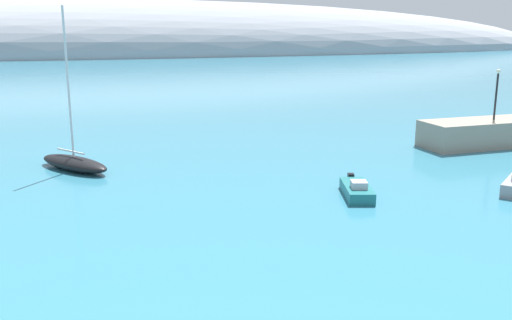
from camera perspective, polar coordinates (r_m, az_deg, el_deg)
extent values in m
ellipsoid|color=#999EA8|center=(199.36, -15.87, 10.20)|extent=(356.41, 67.69, 35.77)
ellipsoid|color=black|center=(40.10, -17.78, -0.33)|extent=(5.33, 6.28, 0.90)
cylinder|color=silver|center=(39.23, -18.34, 7.32)|extent=(0.15, 0.15, 9.84)
cube|color=silver|center=(40.16, -18.11, 0.84)|extent=(1.81, 2.39, 0.10)
cube|color=#1E6B70|center=(32.90, 10.08, -3.06)|extent=(2.42, 3.95, 0.65)
cube|color=black|center=(34.84, 9.48, -1.82)|extent=(0.47, 0.52, 0.59)
cube|color=#B2B7C1|center=(32.23, 10.29, -2.44)|extent=(1.07, 1.09, 0.40)
cylinder|color=black|center=(49.42, 22.94, 5.86)|extent=(0.16, 0.16, 3.67)
sphere|color=#EAEACC|center=(49.23, 23.15, 8.18)|extent=(0.36, 0.36, 0.36)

